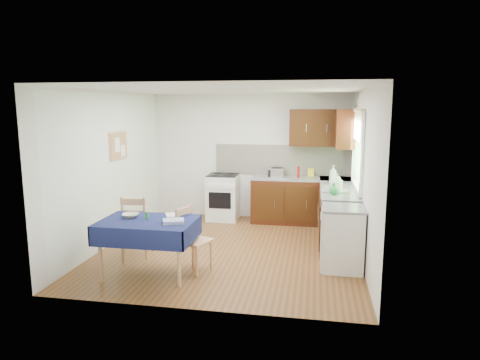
% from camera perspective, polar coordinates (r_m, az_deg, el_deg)
% --- Properties ---
extents(floor, '(4.20, 4.20, 0.00)m').
position_cam_1_polar(floor, '(6.92, -1.33, -9.19)').
color(floor, '#543816').
rests_on(floor, ground).
extents(ceiling, '(4.00, 4.20, 0.02)m').
position_cam_1_polar(ceiling, '(6.55, -1.42, 11.98)').
color(ceiling, silver).
rests_on(ceiling, wall_back).
extents(wall_back, '(4.00, 0.02, 2.50)m').
position_cam_1_polar(wall_back, '(8.67, 1.36, 3.15)').
color(wall_back, white).
rests_on(wall_back, ground).
extents(wall_front, '(4.00, 0.02, 2.50)m').
position_cam_1_polar(wall_front, '(4.61, -6.51, -2.75)').
color(wall_front, white).
rests_on(wall_front, ground).
extents(wall_left, '(0.02, 4.20, 2.50)m').
position_cam_1_polar(wall_left, '(7.28, -17.01, 1.46)').
color(wall_left, white).
rests_on(wall_left, ground).
extents(wall_right, '(0.02, 4.20, 2.50)m').
position_cam_1_polar(wall_right, '(6.53, 16.10, 0.61)').
color(wall_right, white).
rests_on(wall_right, ground).
extents(base_cabinets, '(1.90, 2.30, 0.86)m').
position_cam_1_polar(base_cabinets, '(7.88, 10.22, -3.72)').
color(base_cabinets, '#331808').
rests_on(base_cabinets, ground).
extents(worktop_back, '(1.90, 0.60, 0.04)m').
position_cam_1_polar(worktop_back, '(8.33, 8.19, 0.21)').
color(worktop_back, slate).
rests_on(worktop_back, base_cabinets).
extents(worktop_right, '(0.60, 1.70, 0.04)m').
position_cam_1_polar(worktop_right, '(7.21, 13.06, -1.42)').
color(worktop_right, slate).
rests_on(worktop_right, base_cabinets).
extents(worktop_corner, '(0.60, 0.60, 0.04)m').
position_cam_1_polar(worktop_corner, '(8.34, 12.66, 0.08)').
color(worktop_corner, slate).
rests_on(worktop_corner, base_cabinets).
extents(splashback, '(2.70, 0.02, 0.60)m').
position_cam_1_polar(splashback, '(8.59, 5.64, 2.70)').
color(splashback, white).
rests_on(splashback, wall_back).
extents(upper_cabinets, '(1.20, 0.85, 0.70)m').
position_cam_1_polar(upper_cabinets, '(8.23, 11.69, 6.79)').
color(upper_cabinets, '#331808').
rests_on(upper_cabinets, wall_back).
extents(stove, '(0.60, 0.61, 0.92)m').
position_cam_1_polar(stove, '(8.59, -2.27, -2.26)').
color(stove, white).
rests_on(stove, ground).
extents(window, '(0.04, 1.48, 1.26)m').
position_cam_1_polar(window, '(7.17, 15.45, 4.65)').
color(window, '#2A5824').
rests_on(window, wall_right).
extents(fridge, '(0.58, 0.60, 0.89)m').
position_cam_1_polar(fridge, '(6.15, 13.47, -7.57)').
color(fridge, white).
rests_on(fridge, ground).
extents(corkboard, '(0.04, 0.62, 0.47)m').
position_cam_1_polar(corkboard, '(7.49, -15.90, 4.43)').
color(corkboard, tan).
rests_on(corkboard, wall_left).
extents(dining_table, '(1.25, 0.85, 0.76)m').
position_cam_1_polar(dining_table, '(5.85, -12.19, -6.27)').
color(dining_table, '#0F0E3B').
rests_on(dining_table, ground).
extents(chair_far, '(0.45, 0.45, 0.94)m').
position_cam_1_polar(chair_far, '(6.66, -13.60, -5.74)').
color(chair_far, tan).
rests_on(chair_far, ground).
extents(chair_near, '(0.51, 0.51, 0.89)m').
position_cam_1_polar(chair_near, '(5.97, -6.45, -7.59)').
color(chair_near, tan).
rests_on(chair_near, ground).
extents(toaster, '(0.25, 0.15, 0.19)m').
position_cam_1_polar(toaster, '(8.33, 5.00, 1.02)').
color(toaster, silver).
rests_on(toaster, worktop_back).
extents(sandwich_press, '(0.29, 0.25, 0.17)m').
position_cam_1_polar(sandwich_press, '(8.38, 4.84, 1.05)').
color(sandwich_press, black).
rests_on(sandwich_press, worktop_back).
extents(sauce_bottle, '(0.05, 0.05, 0.22)m').
position_cam_1_polar(sauce_bottle, '(8.25, 7.80, 1.05)').
color(sauce_bottle, '#B1110E').
rests_on(sauce_bottle, worktop_back).
extents(yellow_packet, '(0.13, 0.11, 0.15)m').
position_cam_1_polar(yellow_packet, '(8.49, 9.42, 1.01)').
color(yellow_packet, yellow).
rests_on(yellow_packet, worktop_back).
extents(dish_rack, '(0.42, 0.32, 0.20)m').
position_cam_1_polar(dish_rack, '(7.04, 12.55, -1.31)').
color(dish_rack, gray).
rests_on(dish_rack, worktop_right).
extents(kettle, '(0.15, 0.15, 0.26)m').
position_cam_1_polar(kettle, '(6.97, 12.88, -0.67)').
color(kettle, white).
rests_on(kettle, worktop_right).
extents(cup, '(0.13, 0.13, 0.10)m').
position_cam_1_polar(cup, '(8.24, 12.61, 0.47)').
color(cup, white).
rests_on(cup, worktop_back).
extents(soap_bottle_a, '(0.18, 0.18, 0.33)m').
position_cam_1_polar(soap_bottle_a, '(7.70, 12.30, 0.72)').
color(soap_bottle_a, white).
rests_on(soap_bottle_a, worktop_right).
extents(soap_bottle_b, '(0.12, 0.12, 0.19)m').
position_cam_1_polar(soap_bottle_b, '(7.84, 12.48, 0.32)').
color(soap_bottle_b, '#1C4AA5').
rests_on(soap_bottle_b, worktop_right).
extents(soap_bottle_c, '(0.16, 0.16, 0.19)m').
position_cam_1_polar(soap_bottle_c, '(6.77, 12.39, -1.13)').
color(soap_bottle_c, green).
rests_on(soap_bottle_c, worktop_right).
extents(plate_bowl, '(0.26, 0.26, 0.05)m').
position_cam_1_polar(plate_bowl, '(6.01, -14.39, -4.61)').
color(plate_bowl, beige).
rests_on(plate_bowl, dining_table).
extents(book, '(0.26, 0.30, 0.02)m').
position_cam_1_polar(book, '(5.97, -9.84, -4.71)').
color(book, white).
rests_on(book, dining_table).
extents(spice_jar, '(0.05, 0.05, 0.10)m').
position_cam_1_polar(spice_jar, '(5.87, -12.31, -4.66)').
color(spice_jar, '#238135').
rests_on(spice_jar, dining_table).
extents(tea_towel, '(0.32, 0.29, 0.05)m').
position_cam_1_polar(tea_towel, '(5.61, -8.87, -5.47)').
color(tea_towel, '#293B99').
rests_on(tea_towel, dining_table).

